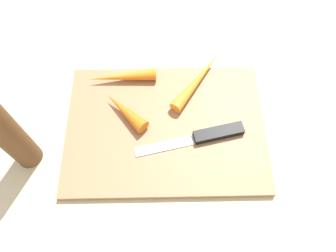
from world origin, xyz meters
TOP-DOWN VIEW (x-y plane):
  - ground_plane at (0.00, 0.00)m, footprint 1.40×1.40m
  - cutting_board at (0.00, 0.00)m, footprint 0.36×0.26m
  - knife at (-0.08, 0.02)m, footprint 0.20×0.06m
  - carrot_shortest at (0.07, -0.03)m, footprint 0.09×0.09m
  - carrot_longest at (-0.06, -0.09)m, footprint 0.11×0.14m
  - carrot_medium at (0.08, -0.10)m, footprint 0.13×0.03m
  - pepper_grinder at (0.24, 0.05)m, footprint 0.04×0.04m

SIDE VIEW (x-z plane):
  - ground_plane at x=0.00m, z-range 0.00..0.00m
  - cutting_board at x=0.00m, z-range 0.00..0.01m
  - knife at x=-0.08m, z-range 0.01..0.02m
  - carrot_longest at x=-0.06m, z-range 0.01..0.04m
  - carrot_medium at x=0.08m, z-range 0.01..0.04m
  - carrot_shortest at x=0.07m, z-range 0.01..0.04m
  - pepper_grinder at x=0.24m, z-range 0.00..0.18m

